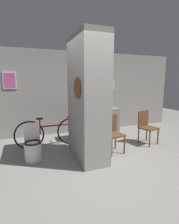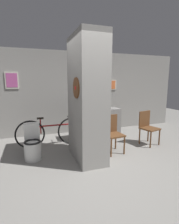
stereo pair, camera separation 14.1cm
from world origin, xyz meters
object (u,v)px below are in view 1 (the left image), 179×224
at_px(toilet, 33,145).
at_px(chair_near_pillar, 112,132).
at_px(bottle_tall, 96,106).
at_px(chair_by_doorway, 146,126).
at_px(bicycle, 51,132).

distance_m(toilet, chair_near_pillar, 1.83).
bearing_deg(chair_near_pillar, toilet, 166.50).
relative_size(chair_near_pillar, bottle_tall, 3.26).
bearing_deg(chair_by_doorway, chair_near_pillar, 174.60).
height_order(chair_near_pillar, bicycle, chair_near_pillar).
distance_m(chair_near_pillar, chair_by_doorway, 1.16).
xyz_separation_m(chair_near_pillar, bottle_tall, (0.04, 1.04, 0.48)).
height_order(bicycle, bottle_tall, bottle_tall).
bearing_deg(bicycle, bottle_tall, 7.80).
bearing_deg(chair_by_doorway, bottle_tall, 127.97).
bearing_deg(toilet, chair_by_doorway, -1.26).
bearing_deg(toilet, bicycle, 51.47).
relative_size(toilet, chair_by_doorway, 0.85).
relative_size(chair_by_doorway, bicycle, 0.50).
relative_size(chair_near_pillar, bicycle, 0.50).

